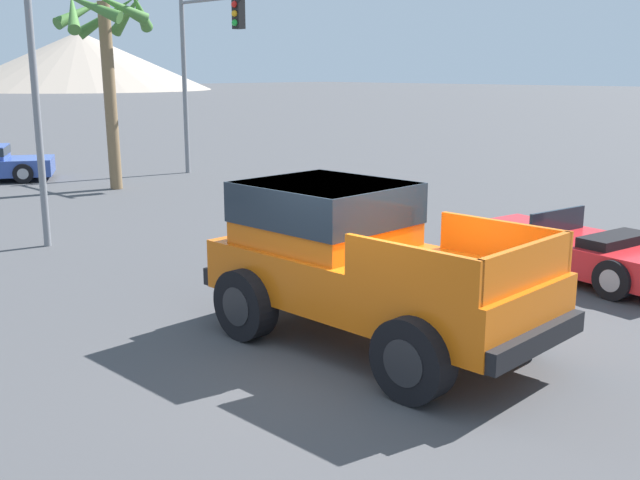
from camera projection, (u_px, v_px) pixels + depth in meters
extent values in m
plane|color=#424244|center=(367.00, 358.00, 9.30)|extent=(320.00, 320.00, 0.00)
cube|color=orange|center=(375.00, 280.00, 9.54)|extent=(1.99, 4.48, 0.67)
cube|color=orange|center=(325.00, 213.00, 9.98)|extent=(1.81, 1.98, 0.84)
cube|color=#1E2833|center=(325.00, 202.00, 9.95)|extent=(1.85, 2.02, 0.53)
cube|color=orange|center=(409.00, 268.00, 7.91)|extent=(0.10, 1.78, 0.48)
cube|color=orange|center=(502.00, 240.00, 9.21)|extent=(0.10, 1.78, 0.48)
cube|color=orange|center=(526.00, 266.00, 7.98)|extent=(1.87, 0.10, 0.48)
cube|color=black|center=(258.00, 265.00, 11.14)|extent=(1.91, 0.18, 0.24)
cube|color=black|center=(537.00, 340.00, 8.03)|extent=(1.91, 0.18, 0.24)
cylinder|color=black|center=(246.00, 304.00, 9.87)|extent=(0.35, 0.95, 0.95)
cylinder|color=#232326|center=(246.00, 304.00, 9.87)|extent=(0.36, 0.53, 0.52)
cylinder|color=black|center=(348.00, 275.00, 11.27)|extent=(0.35, 0.95, 0.95)
cylinder|color=#232326|center=(348.00, 275.00, 11.27)|extent=(0.36, 0.53, 0.52)
cylinder|color=black|center=(413.00, 359.00, 7.99)|extent=(0.35, 0.95, 0.95)
cylinder|color=#232326|center=(413.00, 359.00, 7.99)|extent=(0.36, 0.53, 0.52)
cylinder|color=black|center=(511.00, 316.00, 9.39)|extent=(0.35, 0.95, 0.95)
cylinder|color=#232326|center=(511.00, 316.00, 9.39)|extent=(0.36, 0.53, 0.52)
cube|color=red|center=(577.00, 250.00, 13.03)|extent=(2.34, 4.29, 0.49)
cube|color=#1E2833|center=(557.00, 221.00, 13.28)|extent=(1.47, 0.29, 0.41)
cube|color=black|center=(615.00, 240.00, 12.39)|extent=(1.46, 0.78, 0.16)
cylinder|color=black|center=(489.00, 249.00, 13.56)|extent=(0.32, 0.67, 0.64)
cylinder|color=#9E9EA3|center=(489.00, 249.00, 13.56)|extent=(0.29, 0.38, 0.35)
cylinder|color=black|center=(547.00, 237.00, 14.52)|extent=(0.32, 0.67, 0.64)
cylinder|color=#9E9EA3|center=(547.00, 237.00, 14.52)|extent=(0.29, 0.38, 0.35)
cylinder|color=black|center=(614.00, 280.00, 11.58)|extent=(0.32, 0.67, 0.64)
cylinder|color=#9E9EA3|center=(614.00, 280.00, 11.58)|extent=(0.29, 0.38, 0.35)
cylinder|color=black|center=(30.00, 167.00, 25.23)|extent=(0.65, 0.50, 0.62)
cylinder|color=#9E9EA3|center=(30.00, 167.00, 25.23)|extent=(0.41, 0.37, 0.34)
cylinder|color=black|center=(23.00, 173.00, 23.56)|extent=(0.65, 0.50, 0.62)
cylinder|color=#9E9EA3|center=(23.00, 173.00, 23.56)|extent=(0.41, 0.37, 0.34)
cylinder|color=slate|center=(185.00, 86.00, 25.42)|extent=(0.16, 0.16, 5.92)
cube|color=black|center=(238.00, 14.00, 22.87)|extent=(0.26, 0.34, 0.90)
sphere|color=red|center=(234.00, 4.00, 22.70)|extent=(0.20, 0.20, 0.20)
sphere|color=orange|center=(235.00, 13.00, 22.76)|extent=(0.20, 0.20, 0.20)
sphere|color=green|center=(235.00, 23.00, 22.82)|extent=(0.20, 0.20, 0.20)
cylinder|color=slate|center=(32.00, 57.00, 14.38)|extent=(0.14, 0.14, 7.48)
cylinder|color=brown|center=(110.00, 97.00, 21.97)|extent=(0.36, 0.48, 5.42)
cone|color=#427533|center=(128.00, 13.00, 22.03)|extent=(0.59, 1.52, 1.31)
cone|color=#427533|center=(109.00, 15.00, 22.41)|extent=(1.85, 1.40, 1.46)
cone|color=#427533|center=(83.00, 11.00, 21.95)|extent=(2.03, 0.68, 1.16)
cone|color=#427533|center=(73.00, 11.00, 21.12)|extent=(1.07, 1.64, 1.38)
cone|color=#427533|center=(89.00, 5.00, 20.44)|extent=(1.36, 1.83, 1.04)
cone|color=#427533|center=(117.00, 5.00, 20.65)|extent=(1.83, 0.66, 1.02)
cone|color=#427533|center=(139.00, 9.00, 21.37)|extent=(1.59, 1.57, 1.21)
cone|color=gray|center=(81.00, 61.00, 134.62)|extent=(46.39, 46.39, 10.24)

